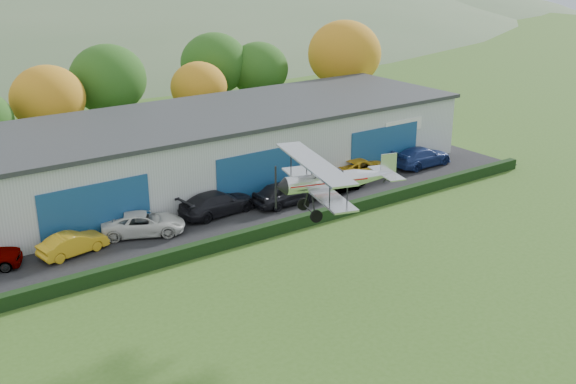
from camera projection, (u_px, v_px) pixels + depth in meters
ground at (441, 368)px, 29.47m from camera, size 300.00×300.00×0.00m
apron at (244, 209)px, 47.20m from camera, size 48.00×9.00×0.05m
hedge at (283, 226)px, 43.39m from camera, size 46.00×0.60×0.80m
hangar at (217, 145)px, 52.75m from camera, size 40.60×12.60×5.30m
tree_belt at (102, 88)px, 59.19m from camera, size 75.70×13.22×10.12m
car_1 at (73, 244)px, 40.07m from camera, size 4.26×2.15×1.34m
car_2 at (144, 223)px, 42.86m from camera, size 5.68×4.29×1.43m
car_3 at (217, 203)px, 46.05m from camera, size 5.67×2.74×1.59m
car_4 at (285, 193)px, 47.81m from camera, size 4.92×2.04×1.67m
car_5 at (338, 182)px, 50.18m from camera, size 4.95×2.50×1.56m
car_6 at (361, 168)px, 53.53m from camera, size 5.38×2.55×1.48m
car_7 at (422, 157)px, 56.16m from camera, size 5.50×2.29×1.59m
biplane at (332, 179)px, 34.05m from camera, size 6.68×7.57×2.83m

